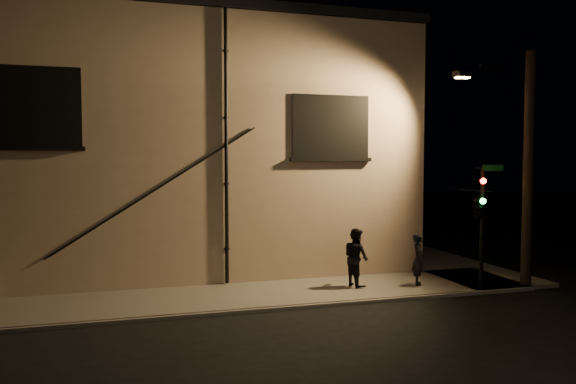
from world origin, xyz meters
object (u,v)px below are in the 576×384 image
object	(u,v)px
traffic_signal	(479,205)
streetlamp_pole	(524,164)
pedestrian_b	(356,257)
pedestrian_a	(418,259)

from	to	relation	value
traffic_signal	streetlamp_pole	world-z (taller)	streetlamp_pole
pedestrian_b	traffic_signal	xyz separation A→B (m)	(3.31, -1.35, 1.59)
pedestrian_a	pedestrian_b	bearing A→B (deg)	100.79
pedestrian_a	traffic_signal	world-z (taller)	traffic_signal
pedestrian_a	traffic_signal	distance (m)	2.40
pedestrian_a	traffic_signal	size ratio (longest dim) A/B	0.43
traffic_signal	streetlamp_pole	size ratio (longest dim) A/B	0.51
traffic_signal	streetlamp_pole	bearing A→B (deg)	3.02
pedestrian_a	streetlamp_pole	distance (m)	4.31
traffic_signal	pedestrian_a	bearing A→B (deg)	145.45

